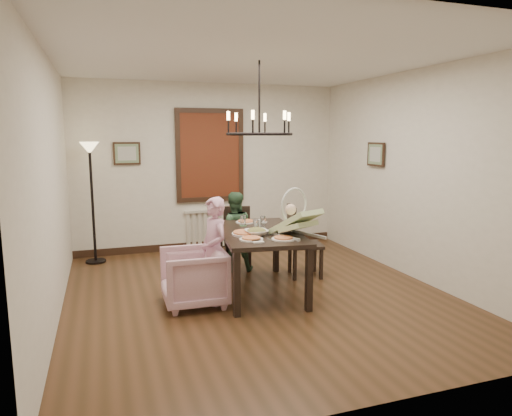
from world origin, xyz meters
TOP-DOWN VIEW (x-y plane):
  - room_shell at (0.00, 0.37)m, footprint 4.51×5.00m
  - dining_table at (0.06, 0.10)m, footprint 1.13×1.75m
  - chair_far at (0.09, 1.16)m, footprint 0.47×0.47m
  - chair_right at (0.87, 0.48)m, footprint 0.52×0.52m
  - armchair at (-0.80, -0.10)m, footprint 0.74×0.72m
  - elderly_woman at (-0.56, -0.12)m, footprint 0.32×0.42m
  - seated_man at (0.01, 1.06)m, footprint 0.52×0.44m
  - baby_bouncer at (0.36, -0.33)m, footprint 0.62×0.71m
  - salad_bowl at (-0.05, -0.13)m, footprint 0.32×0.32m
  - pizza_platter at (-0.16, -0.06)m, footprint 0.34×0.34m
  - drinking_glass at (0.00, 0.05)m, footprint 0.07×0.07m
  - window_blinds at (0.00, 2.46)m, footprint 1.00×0.03m
  - radiator at (0.00, 2.48)m, footprint 0.92×0.12m
  - picture_back at (-1.35, 2.47)m, footprint 0.42×0.03m
  - picture_right at (2.21, 0.90)m, footprint 0.03×0.42m
  - floor_lamp at (-1.90, 2.15)m, footprint 0.30×0.30m
  - chandelier at (0.06, 0.10)m, footprint 0.80×0.80m

SIDE VIEW (x-z plane):
  - armchair at x=-0.80m, z-range 0.00..0.66m
  - radiator at x=0.00m, z-range 0.04..0.66m
  - chair_far at x=0.09m, z-range 0.00..0.90m
  - seated_man at x=0.01m, z-range 0.00..0.95m
  - chair_right at x=0.87m, z-range 0.00..1.01m
  - elderly_woman at x=-0.56m, z-range 0.00..1.03m
  - dining_table at x=0.06m, z-range 0.30..1.07m
  - pizza_platter at x=-0.16m, z-range 0.77..0.81m
  - salad_bowl at x=-0.05m, z-range 0.77..0.85m
  - drinking_glass at x=0.00m, z-range 0.77..0.92m
  - floor_lamp at x=-1.90m, z-range 0.00..1.80m
  - baby_bouncer at x=0.36m, z-range 0.77..1.16m
  - room_shell at x=0.00m, z-range -0.01..2.80m
  - window_blinds at x=0.00m, z-range 0.90..2.30m
  - picture_back at x=-1.35m, z-range 1.47..1.83m
  - picture_right at x=2.21m, z-range 1.47..1.83m
  - chandelier at x=0.06m, z-range 1.93..1.97m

